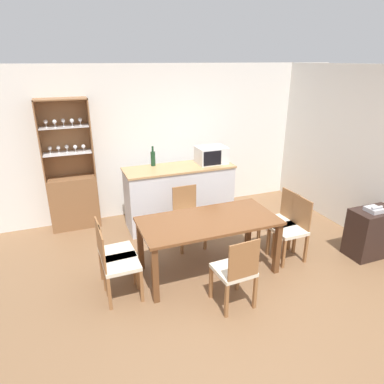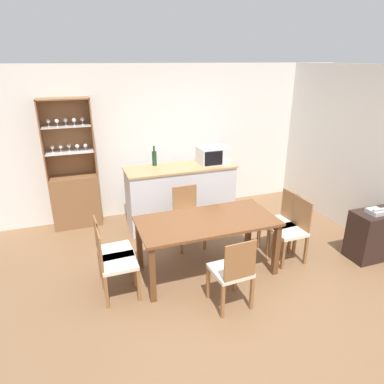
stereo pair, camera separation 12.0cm
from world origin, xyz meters
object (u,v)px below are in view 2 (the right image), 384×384
display_cabinet (75,191)px  dining_chair_side_left_near (115,263)px  wine_bottle (154,158)px  telephone (376,211)px  dining_chair_side_left_far (112,252)px  side_cabinet (373,235)px  dining_chair_side_right_near (291,230)px  microwave (213,155)px  dining_chair_head_far (188,217)px  dining_chair_side_right_far (280,222)px  dining_table (207,227)px  dining_chair_head_near (232,272)px

display_cabinet → dining_chair_side_left_near: bearing=-80.7°
wine_bottle → telephone: wine_bottle is taller
dining_chair_side_left_far → wine_bottle: (0.93, 1.54, 0.67)m
dining_chair_side_left_near → side_cabinet: 3.49m
dining_chair_side_right_near → microwave: size_ratio=1.84×
dining_chair_head_far → dining_chair_side_right_far: (1.18, -0.61, 0.00)m
dining_chair_side_right_far → side_cabinet: 1.26m
dining_table → wine_bottle: 1.75m
dining_chair_side_right_far → wine_bottle: 2.20m
dining_chair_side_right_near → microwave: bearing=16.4°
wine_bottle → telephone: bearing=-40.9°
display_cabinet → dining_chair_head_far: 1.97m
dining_chair_side_left_near → telephone: size_ratio=4.45×
dining_chair_head_far → dining_chair_side_left_near: same height
dining_chair_head_far → dining_chair_head_near: size_ratio=1.00×
dining_chair_head_far → display_cabinet: bearing=-39.4°
microwave → wine_bottle: size_ratio=1.50×
dining_chair_side_left_far → dining_table: bearing=81.1°
display_cabinet → dining_chair_side_left_far: size_ratio=2.35×
dining_chair_side_left_near → wine_bottle: (0.93, 1.79, 0.67)m
dining_chair_side_left_near → dining_chair_side_right_near: bearing=89.4°
dining_chair_side_left_far → side_cabinet: 3.52m
dining_chair_side_right_far → dining_chair_side_left_far: (-2.36, -0.01, 0.00)m
telephone → dining_chair_side_left_near: bearing=174.0°
dining_chair_side_right_far → telephone: 1.24m
dining_table → microwave: size_ratio=3.61×
display_cabinet → dining_chair_side_left_near: display_cabinet is taller
dining_chair_head_far → wine_bottle: wine_bottle is taller
dining_table → dining_chair_head_far: dining_chair_head_far is taller
dining_chair_side_left_far → wine_bottle: 1.92m
dining_chair_side_left_far → dining_chair_head_near: same height
dining_chair_head_near → dining_chair_side_left_near: bearing=149.5°
dining_chair_side_right_near → dining_chair_side_left_near: same height
microwave → dining_chair_head_far: bearing=-133.4°
dining_chair_head_near → side_cabinet: bearing=3.6°
dining_chair_head_far → dining_chair_side_left_far: same height
dining_chair_head_far → microwave: microwave is taller
wine_bottle → display_cabinet: bearing=166.0°
dining_table → dining_chair_side_left_near: 1.20m
microwave → wine_bottle: 0.96m
display_cabinet → dining_chair_head_near: bearing=-60.7°
display_cabinet → microwave: (2.21, -0.52, 0.53)m
dining_chair_head_far → dining_chair_side_left_near: 1.46m
dining_chair_side_left_far → dining_chair_head_far: bearing=114.5°
dining_chair_side_right_near → dining_chair_side_left_far: bearing=83.2°
dining_chair_side_right_far → dining_chair_side_left_far: same height
dining_chair_side_left_far → microwave: 2.40m
display_cabinet → wine_bottle: size_ratio=6.51×
display_cabinet → telephone: display_cabinet is taller
dining_table → telephone: (2.22, -0.48, 0.08)m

